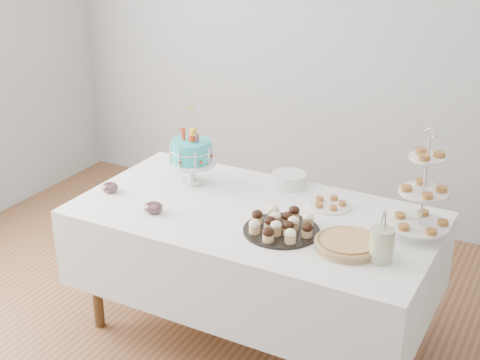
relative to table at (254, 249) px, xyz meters
The scene contains 11 objects.
walls 0.86m from the table, 90.00° to the right, with size 5.04×4.04×2.70m.
table is the anchor object (origin of this frame).
birthday_cake 0.64m from the table, 160.74° to the left, with size 0.29×0.29×0.44m.
cupcake_tray 0.38m from the table, 31.76° to the right, with size 0.39×0.39×0.09m.
pie 0.65m from the table, 14.51° to the right, with size 0.32×0.32×0.05m.
tiered_stand 0.97m from the table, ahead, with size 0.29×0.29×0.57m.
plate_stack 0.48m from the table, 87.37° to the left, with size 0.20×0.20×0.08m.
pastry_plate 0.48m from the table, 37.54° to the left, with size 0.23×0.23×0.03m.
jam_bowl_a 0.59m from the table, 150.83° to the right, with size 0.10×0.10×0.06m.
jam_bowl_b 0.89m from the table, 169.34° to the right, with size 0.09×0.09×0.06m.
utensil_pitcher 0.83m from the table, 13.67° to the right, with size 0.12×0.11×0.25m.
Camera 1 is at (1.45, -2.55, 2.32)m, focal length 50.00 mm.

